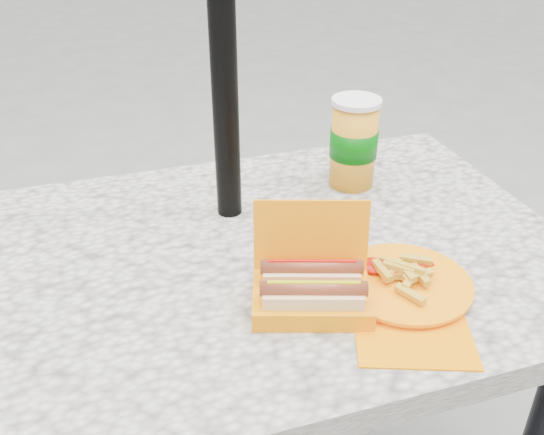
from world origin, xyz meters
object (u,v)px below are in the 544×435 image
object	(u,v)px
hotdog_box	(312,288)
fries_plate	(404,285)
umbrella_pole	(223,41)
soda_cup	(354,143)

from	to	relation	value
hotdog_box	fries_plate	bearing A→B (deg)	13.91
umbrella_pole	hotdog_box	bearing A→B (deg)	-81.21
umbrella_pole	hotdog_box	size ratio (longest dim) A/B	9.76
umbrella_pole	fries_plate	world-z (taller)	umbrella_pole
hotdog_box	soda_cup	xyz separation A→B (m)	(0.24, 0.37, 0.06)
hotdog_box	soda_cup	world-z (taller)	soda_cup
soda_cup	hotdog_box	bearing A→B (deg)	-122.47
hotdog_box	fries_plate	world-z (taller)	hotdog_box
soda_cup	fries_plate	bearing A→B (deg)	-101.02
fries_plate	soda_cup	distance (m)	0.40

